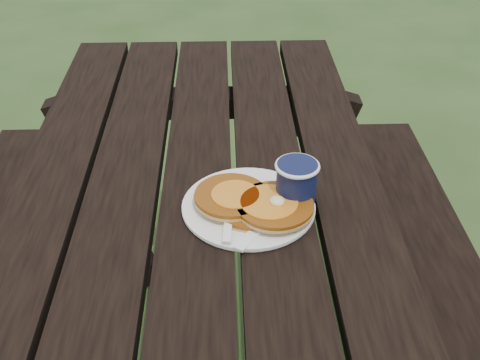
{
  "coord_description": "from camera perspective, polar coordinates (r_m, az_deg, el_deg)",
  "views": [
    {
      "loc": [
        0.06,
        -0.85,
        1.45
      ],
      "look_at": [
        0.08,
        0.08,
        0.8
      ],
      "focal_mm": 45.0,
      "sensor_mm": 36.0,
      "label": 1
    }
  ],
  "objects": [
    {
      "name": "pancake_stack",
      "position": [
        1.13,
        1.34,
        -2.17
      ],
      "size": [
        0.22,
        0.17,
        0.04
      ],
      "rotation": [
        0.0,
        0.0,
        -0.11
      ],
      "color": "#88470F",
      "rests_on": "plate"
    },
    {
      "name": "fork",
      "position": [
        1.09,
        -1.13,
        -4.07
      ],
      "size": [
        0.04,
        0.16,
        0.01
      ],
      "primitive_type": null,
      "rotation": [
        0.0,
        0.0,
        -0.07
      ],
      "color": "white",
      "rests_on": "plate"
    },
    {
      "name": "plate",
      "position": [
        1.15,
        0.82,
        -2.6
      ],
      "size": [
        0.31,
        0.31,
        0.01
      ],
      "primitive_type": "cylinder",
      "rotation": [
        0.0,
        0.0,
        0.34
      ],
      "color": "white",
      "rests_on": "picnic_table"
    },
    {
      "name": "coffee_cup",
      "position": [
        1.14,
        5.37,
        -0.17
      ],
      "size": [
        0.08,
        0.08,
        0.09
      ],
      "rotation": [
        0.0,
        0.0,
        0.37
      ],
      "color": "#0F1538",
      "rests_on": "picnic_table"
    },
    {
      "name": "knife",
      "position": [
        1.1,
        2.3,
        -4.0
      ],
      "size": [
        0.12,
        0.16,
        0.0
      ],
      "primitive_type": "cube",
      "rotation": [
        0.0,
        0.0,
        -0.59
      ],
      "color": "white",
      "rests_on": "plate"
    }
  ]
}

